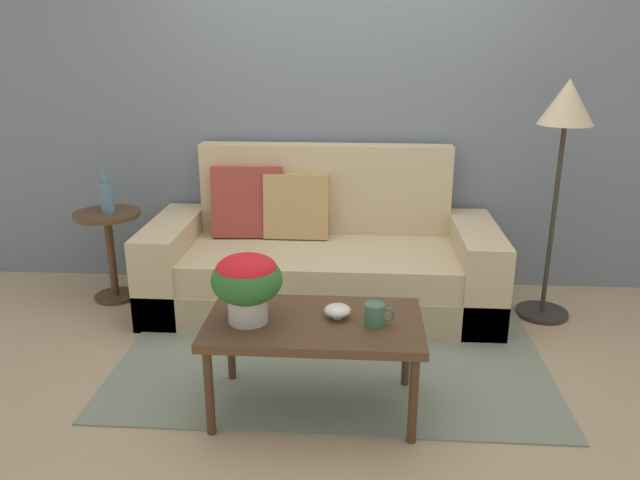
# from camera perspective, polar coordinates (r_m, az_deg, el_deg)

# --- Properties ---
(ground_plane) EXTENTS (14.00, 14.00, 0.00)m
(ground_plane) POSITION_cam_1_polar(r_m,az_deg,el_deg) (3.64, 1.16, -10.18)
(ground_plane) COLOR tan
(wall_back) EXTENTS (6.40, 0.12, 2.85)m
(wall_back) POSITION_cam_1_polar(r_m,az_deg,el_deg) (4.36, 2.06, 14.24)
(wall_back) COLOR slate
(wall_back) RESTS_ON ground
(area_rug) EXTENTS (2.36, 1.86, 0.01)m
(area_rug) POSITION_cam_1_polar(r_m,az_deg,el_deg) (3.74, 1.26, -9.21)
(area_rug) COLOR gray
(area_rug) RESTS_ON ground
(couch) EXTENTS (2.26, 0.92, 1.04)m
(couch) POSITION_cam_1_polar(r_m,az_deg,el_deg) (4.13, 0.01, -1.92)
(couch) COLOR tan
(couch) RESTS_ON ground
(coffee_table) EXTENTS (1.01, 0.57, 0.47)m
(coffee_table) POSITION_cam_1_polar(r_m,az_deg,el_deg) (2.93, -0.55, -8.22)
(coffee_table) COLOR #442D1B
(coffee_table) RESTS_ON ground
(side_table) EXTENTS (0.44, 0.44, 0.62)m
(side_table) POSITION_cam_1_polar(r_m,az_deg,el_deg) (4.41, -18.84, 0.03)
(side_table) COLOR #4C331E
(side_table) RESTS_ON ground
(floor_lamp) EXTENTS (0.33, 0.33, 1.50)m
(floor_lamp) POSITION_cam_1_polar(r_m,az_deg,el_deg) (4.00, 21.60, 9.46)
(floor_lamp) COLOR #2D2823
(floor_lamp) RESTS_ON ground
(potted_plant) EXTENTS (0.33, 0.33, 0.32)m
(potted_plant) POSITION_cam_1_polar(r_m,az_deg,el_deg) (2.83, -6.76, -3.72)
(potted_plant) COLOR #B7B2A8
(potted_plant) RESTS_ON coffee_table
(coffee_mug) EXTENTS (0.14, 0.09, 0.10)m
(coffee_mug) POSITION_cam_1_polar(r_m,az_deg,el_deg) (2.85, 5.13, -6.85)
(coffee_mug) COLOR #3D664C
(coffee_mug) RESTS_ON coffee_table
(snack_bowl) EXTENTS (0.13, 0.13, 0.07)m
(snack_bowl) POSITION_cam_1_polar(r_m,az_deg,el_deg) (2.91, 1.63, -6.54)
(snack_bowl) COLOR silver
(snack_bowl) RESTS_ON coffee_table
(table_vase) EXTENTS (0.09, 0.09, 0.27)m
(table_vase) POSITION_cam_1_polar(r_m,az_deg,el_deg) (4.32, -19.06, 3.84)
(table_vase) COLOR slate
(table_vase) RESTS_ON side_table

